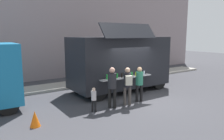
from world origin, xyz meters
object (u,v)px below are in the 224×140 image
customer_mid_with_backpack (128,83)px  child_near_queue (94,97)px  customer_front_ordering (139,81)px  customer_rear_waiting (112,84)px  traffic_cone_orange (35,119)px  food_truck_main (120,62)px  trash_bin (146,71)px

customer_mid_with_backpack → child_near_queue: (-1.65, 0.13, -0.44)m
customer_front_ordering → child_near_queue: size_ratio=1.62×
customer_mid_with_backpack → customer_rear_waiting: size_ratio=0.96×
traffic_cone_orange → customer_front_ordering: customer_front_ordering is taller
traffic_cone_orange → customer_rear_waiting: (3.29, 0.08, 0.79)m
child_near_queue → customer_rear_waiting: bearing=-38.0°
traffic_cone_orange → customer_rear_waiting: bearing=1.4°
food_truck_main → traffic_cone_orange: (-5.37, -2.31, -1.37)m
customer_rear_waiting → child_near_queue: bearing=142.4°
food_truck_main → customer_mid_with_backpack: size_ratio=3.23×
food_truck_main → customer_rear_waiting: (-2.08, -2.23, -0.58)m
customer_rear_waiting → customer_mid_with_backpack: bearing=-45.1°
traffic_cone_orange → child_near_queue: 2.42m
child_near_queue → trash_bin: bearing=-4.7°
trash_bin → customer_rear_waiting: 7.79m
trash_bin → customer_rear_waiting: customer_rear_waiting is taller
customer_mid_with_backpack → food_truck_main: bearing=-2.9°
traffic_cone_orange → customer_front_ordering: (4.85, 0.09, 0.72)m
traffic_cone_orange → customer_front_ordering: 4.90m
food_truck_main → child_near_queue: (-2.98, -2.21, -1.03)m
customer_mid_with_backpack → child_near_queue: size_ratio=1.67×
food_truck_main → customer_mid_with_backpack: 2.76m
trash_bin → child_near_queue: child_near_queue is taller
customer_front_ordering → child_near_queue: 2.49m
food_truck_main → customer_rear_waiting: bearing=-132.3°
customer_mid_with_backpack → customer_rear_waiting: 0.76m
trash_bin → customer_mid_with_backpack: bearing=-139.9°
traffic_cone_orange → customer_rear_waiting: size_ratio=0.31×
food_truck_main → trash_bin: bearing=29.5°
traffic_cone_orange → child_near_queue: size_ratio=0.54×
food_truck_main → customer_rear_waiting: food_truck_main is taller
food_truck_main → customer_rear_waiting: size_ratio=3.11×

